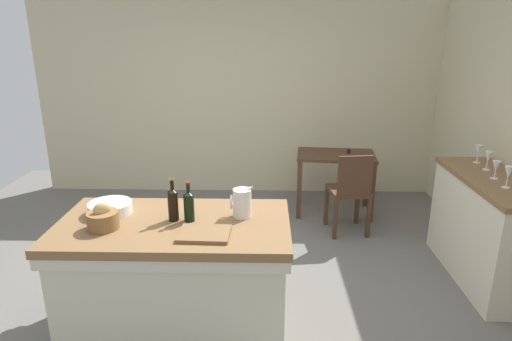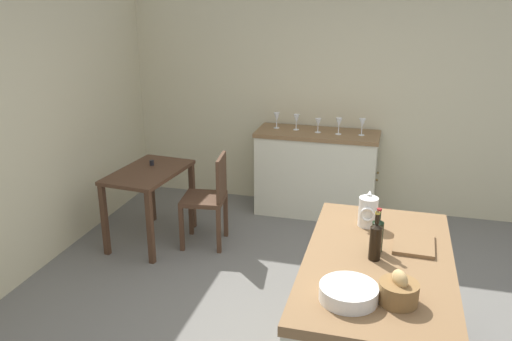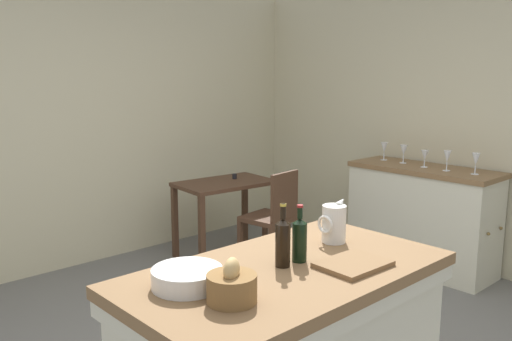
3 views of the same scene
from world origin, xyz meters
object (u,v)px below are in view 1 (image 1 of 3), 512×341
wooden_chair (350,190)px  wine_bottle_dark (189,205)px  bread_basket (103,219)px  wine_glass_right (488,157)px  wine_bottle_amber (173,203)px  wine_glass_left (508,173)px  pitcher (242,203)px  cutting_board (204,234)px  writing_desk (335,164)px  side_cabinet (487,229)px  wash_bowl (110,208)px  wine_glass_far_right (478,151)px  island_table (177,272)px  wine_glass_middle (496,167)px

wooden_chair → wine_bottle_dark: 2.20m
bread_basket → wine_glass_right: wine_glass_right is taller
wine_glass_right → bread_basket: bearing=-159.7°
wine_bottle_amber → wine_glass_left: wine_bottle_amber is taller
pitcher → bread_basket: (-0.91, -0.21, -0.04)m
cutting_board → wine_glass_right: size_ratio=1.91×
writing_desk → side_cabinet: bearing=-53.1°
side_cabinet → wash_bowl: bearing=-168.3°
wine_glass_far_right → island_table: bearing=-154.8°
side_cabinet → wine_glass_left: size_ratio=7.57×
side_cabinet → wooden_chair: bearing=139.6°
wine_bottle_amber → wine_glass_far_right: (2.61, 1.20, 0.07)m
wine_glass_middle → bread_basket: bearing=-163.7°
wooden_chair → wine_bottle_dark: (-1.42, -1.61, 0.48)m
island_table → pitcher: 0.69m
cutting_board → wine_glass_left: 2.40m
side_cabinet → pitcher: bearing=-162.4°
wine_glass_right → wine_bottle_amber: bearing=-159.4°
writing_desk → wash_bowl: 2.87m
cutting_board → wine_glass_middle: 2.50m
island_table → bread_basket: (-0.44, -0.12, 0.46)m
side_cabinet → wine_bottle_dark: wine_bottle_dark is taller
side_cabinet → cutting_board: side_cabinet is taller
writing_desk → wine_glass_far_right: size_ratio=5.52×
writing_desk → wine_glass_right: wine_glass_right is taller
pitcher → cutting_board: (-0.23, -0.30, -0.09)m
wooden_chair → wine_glass_far_right: size_ratio=5.30×
pitcher → wash_bowl: pitcher is taller
wash_bowl → wine_glass_right: wine_glass_right is taller
side_cabinet → wine_glass_far_right: wine_glass_far_right is taller
wine_bottle_dark → wine_glass_far_right: size_ratio=1.65×
wooden_chair → wine_glass_middle: (1.01, -0.88, 0.54)m
wooden_chair → wine_bottle_amber: size_ratio=2.97×
wine_glass_left → wine_glass_far_right: bearing=82.9°
wash_bowl → cutting_board: 0.80m
island_table → wash_bowl: bearing=164.4°
wine_glass_right → island_table: bearing=-158.8°
pitcher → wash_bowl: bearing=177.9°
wooden_chair → wine_glass_far_right: (1.08, -0.41, 0.56)m
wine_glass_left → wash_bowl: bearing=-172.3°
cutting_board → writing_desk: bearing=63.4°
island_table → wine_glass_right: 2.84m
wooden_chair → wash_bowl: bearing=-143.2°
wine_glass_left → side_cabinet: bearing=80.6°
wash_bowl → wine_bottle_dark: size_ratio=1.09×
cutting_board → wine_glass_far_right: size_ratio=1.90×
wine_glass_left → wine_glass_middle: wine_glass_left is taller
pitcher → wine_glass_left: wine_glass_left is taller
wash_bowl → wine_glass_middle: (3.02, 0.62, 0.14)m
wine_bottle_amber → wine_glass_left: 2.57m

